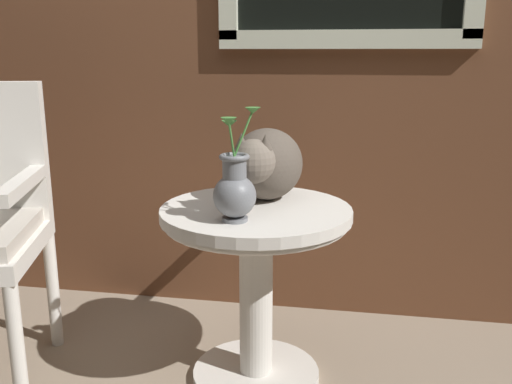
# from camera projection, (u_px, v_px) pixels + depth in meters

# --- Properties ---
(wicker_side_table) EXTENTS (0.60, 0.60, 0.60)m
(wicker_side_table) POSITION_uv_depth(u_px,v_px,m) (256.00, 259.00, 1.81)
(wicker_side_table) COLOR silver
(wicker_side_table) RESTS_ON ground_plane
(cat) EXTENTS (0.25, 0.56, 0.24)m
(cat) POSITION_uv_depth(u_px,v_px,m) (266.00, 164.00, 1.83)
(cat) COLOR brown
(cat) RESTS_ON wicker_side_table
(pewter_vase_with_ivy) EXTENTS (0.13, 0.12, 0.32)m
(pewter_vase_with_ivy) POSITION_uv_depth(u_px,v_px,m) (235.00, 188.00, 1.60)
(pewter_vase_with_ivy) COLOR slate
(pewter_vase_with_ivy) RESTS_ON wicker_side_table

